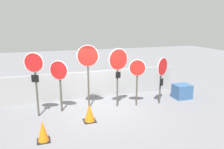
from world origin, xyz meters
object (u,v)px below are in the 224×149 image
at_px(stop_sign_5, 162,71).
at_px(stop_sign_4, 137,73).
at_px(stop_sign_2, 88,62).
at_px(storage_crate, 182,91).
at_px(traffic_cone_1, 89,113).
at_px(stop_sign_3, 118,64).
at_px(traffic_cone_0, 43,131).
at_px(stop_sign_0, 35,71).
at_px(stop_sign_1, 59,76).

bearing_deg(stop_sign_5, stop_sign_4, 143.69).
distance_m(stop_sign_2, storage_crate, 4.74).
xyz_separation_m(traffic_cone_1, storage_crate, (4.69, 1.07, 0.01)).
height_order(stop_sign_3, storage_crate, stop_sign_3).
xyz_separation_m(stop_sign_3, traffic_cone_0, (-3.07, -1.91, -1.51)).
bearing_deg(traffic_cone_1, stop_sign_5, 12.50).
bearing_deg(stop_sign_5, storage_crate, -16.76).
bearing_deg(stop_sign_0, stop_sign_1, 35.66).
height_order(stop_sign_4, storage_crate, stop_sign_4).
height_order(stop_sign_1, stop_sign_4, stop_sign_1).
xyz_separation_m(traffic_cone_0, storage_crate, (6.31, 1.98, 0.01)).
relative_size(stop_sign_0, stop_sign_1, 1.18).
bearing_deg(traffic_cone_0, storage_crate, 17.43).
bearing_deg(traffic_cone_0, stop_sign_4, 24.48).
height_order(stop_sign_3, traffic_cone_0, stop_sign_3).
bearing_deg(stop_sign_0, traffic_cone_1, -7.39).
xyz_separation_m(stop_sign_0, storage_crate, (6.46, 0.06, -1.45)).
xyz_separation_m(stop_sign_0, stop_sign_4, (4.01, -0.16, -0.32)).
distance_m(stop_sign_2, stop_sign_3, 1.23).
height_order(stop_sign_3, stop_sign_4, stop_sign_3).
height_order(traffic_cone_1, storage_crate, storage_crate).
xyz_separation_m(stop_sign_5, traffic_cone_0, (-4.97, -1.65, -1.14)).
relative_size(stop_sign_3, traffic_cone_1, 3.84).
relative_size(stop_sign_0, traffic_cone_1, 3.80).
height_order(stop_sign_5, storage_crate, stop_sign_5).
bearing_deg(stop_sign_1, traffic_cone_1, -20.52).
bearing_deg(stop_sign_0, stop_sign_2, 25.97).
bearing_deg(stop_sign_0, stop_sign_3, 22.26).
relative_size(stop_sign_1, traffic_cone_0, 3.17).
bearing_deg(stop_sign_1, stop_sign_4, 26.66).
bearing_deg(stop_sign_4, storage_crate, 27.10).
bearing_deg(storage_crate, stop_sign_5, -166.11).
relative_size(stop_sign_2, stop_sign_5, 1.29).
bearing_deg(stop_sign_2, storage_crate, 10.66).
bearing_deg(stop_sign_1, stop_sign_3, 28.11).
bearing_deg(stop_sign_5, traffic_cone_0, 167.71).
distance_m(stop_sign_0, stop_sign_1, 0.95).
height_order(stop_sign_2, traffic_cone_0, stop_sign_2).
distance_m(stop_sign_4, stop_sign_5, 1.11).
bearing_deg(traffic_cone_0, stop_sign_1, 71.03).
height_order(stop_sign_3, stop_sign_5, stop_sign_3).
bearing_deg(storage_crate, stop_sign_1, 178.48).
xyz_separation_m(stop_sign_1, storage_crate, (5.58, -0.15, -1.16)).
bearing_deg(traffic_cone_1, traffic_cone_0, -150.76).
bearing_deg(traffic_cone_0, traffic_cone_1, 29.24).
bearing_deg(stop_sign_1, storage_crate, 31.86).
bearing_deg(stop_sign_2, stop_sign_0, -164.95).
bearing_deg(stop_sign_1, stop_sign_2, 29.16).
relative_size(stop_sign_4, traffic_cone_0, 3.08).
xyz_separation_m(stop_sign_4, traffic_cone_0, (-3.87, -1.76, -1.13)).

